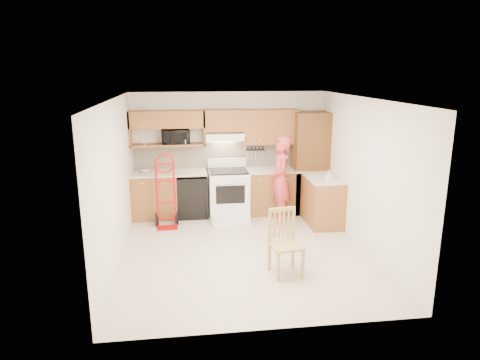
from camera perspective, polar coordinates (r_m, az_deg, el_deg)
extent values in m
cube|color=beige|center=(7.31, 0.52, -9.44)|extent=(4.00, 4.50, 0.02)
cube|color=white|center=(6.70, 0.57, 10.70)|extent=(4.00, 4.50, 0.02)
cube|color=white|center=(9.09, -1.45, 3.64)|extent=(4.00, 0.02, 2.50)
cube|color=white|center=(4.77, 4.35, -6.41)|extent=(4.00, 0.02, 2.50)
cube|color=white|center=(6.91, -16.19, -0.35)|extent=(0.02, 4.50, 2.50)
cube|color=white|center=(7.44, 16.06, 0.67)|extent=(0.02, 4.50, 2.50)
cube|color=beige|center=(9.07, -1.43, 3.30)|extent=(3.92, 0.03, 0.55)
cube|color=olive|center=(8.94, -11.13, -2.08)|extent=(0.90, 0.60, 0.90)
cube|color=black|center=(8.93, -6.32, -2.08)|extent=(0.60, 0.60, 0.85)
cube|color=olive|center=(9.10, 4.00, -1.56)|extent=(1.14, 0.60, 0.90)
cube|color=beige|center=(8.81, -9.33, 0.92)|extent=(1.50, 0.63, 0.04)
cube|color=beige|center=(8.98, 4.05, 1.33)|extent=(1.14, 0.63, 0.04)
cube|color=olive|center=(8.57, 10.77, -2.78)|extent=(0.60, 1.00, 0.90)
cube|color=beige|center=(8.45, 10.92, 0.27)|extent=(0.63, 1.00, 0.04)
cube|color=brown|center=(9.15, 9.11, 2.26)|extent=(0.70, 0.60, 2.10)
cube|color=olive|center=(8.76, -9.59, 7.88)|extent=(1.50, 0.33, 0.34)
cube|color=olive|center=(8.83, -9.45, 4.59)|extent=(1.50, 0.33, 0.04)
cube|color=olive|center=(8.80, -2.14, 7.83)|extent=(0.76, 0.33, 0.44)
cube|color=olive|center=(8.95, 3.98, 7.02)|extent=(1.14, 0.33, 0.70)
cube|color=white|center=(8.78, -2.08, 5.77)|extent=(0.76, 0.46, 0.14)
imported|color=black|center=(8.80, -8.49, 5.70)|extent=(0.58, 0.43, 0.29)
imported|color=#C8393E|center=(8.44, 5.33, -0.03)|extent=(0.43, 0.64, 1.70)
imported|color=white|center=(8.16, 11.58, 0.59)|extent=(0.10, 0.10, 0.20)
imported|color=white|center=(8.83, -12.31, 1.10)|extent=(0.24, 0.24, 0.05)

